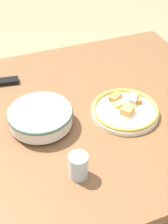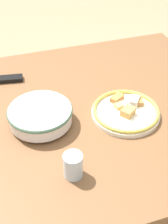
% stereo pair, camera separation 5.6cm
% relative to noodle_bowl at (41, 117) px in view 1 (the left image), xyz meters
% --- Properties ---
extents(ground_plane, '(8.00, 8.00, 0.00)m').
position_rel_noodle_bowl_xyz_m(ground_plane, '(0.13, 0.03, -0.77)').
color(ground_plane, '#9E8460').
extents(dining_table, '(1.41, 1.08, 0.73)m').
position_rel_noodle_bowl_xyz_m(dining_table, '(0.13, 0.03, -0.11)').
color(dining_table, brown).
rests_on(dining_table, ground_plane).
extents(noodle_bowl, '(0.25, 0.25, 0.07)m').
position_rel_noodle_bowl_xyz_m(noodle_bowl, '(0.00, 0.00, 0.00)').
color(noodle_bowl, silver).
rests_on(noodle_bowl, dining_table).
extents(food_plate, '(0.27, 0.27, 0.05)m').
position_rel_noodle_bowl_xyz_m(food_plate, '(0.34, -0.05, -0.03)').
color(food_plate, silver).
rests_on(food_plate, dining_table).
extents(tv_remote, '(0.16, 0.07, 0.02)m').
position_rel_noodle_bowl_xyz_m(tv_remote, '(-0.09, 0.34, -0.03)').
color(tv_remote, black).
rests_on(tv_remote, dining_table).
extents(drinking_glass, '(0.06, 0.06, 0.09)m').
position_rel_noodle_bowl_xyz_m(drinking_glass, '(0.05, -0.28, 0.00)').
color(drinking_glass, silver).
rests_on(drinking_glass, dining_table).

